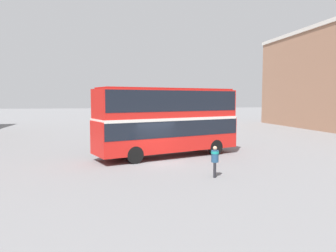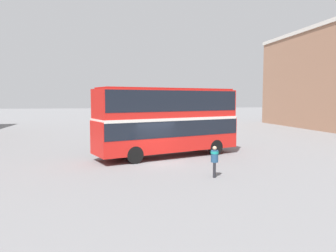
# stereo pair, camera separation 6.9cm
# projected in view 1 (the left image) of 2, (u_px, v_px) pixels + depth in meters

# --- Properties ---
(ground_plane) EXTENTS (240.00, 240.00, 0.00)m
(ground_plane) POSITION_uv_depth(u_px,v_px,m) (157.00, 162.00, 20.81)
(ground_plane) COLOR slate
(double_decker_bus) EXTENTS (10.55, 5.84, 4.76)m
(double_decker_bus) POSITION_uv_depth(u_px,v_px,m) (168.00, 117.00, 22.71)
(double_decker_bus) COLOR red
(double_decker_bus) RESTS_ON ground_plane
(pedestrian_foreground) EXTENTS (0.51, 0.51, 1.62)m
(pedestrian_foreground) POSITION_uv_depth(u_px,v_px,m) (215.00, 158.00, 16.81)
(pedestrian_foreground) COLOR #232328
(pedestrian_foreground) RESTS_ON ground_plane
(parked_car_kerb_near) EXTENTS (4.80, 2.21, 1.58)m
(parked_car_kerb_near) POSITION_uv_depth(u_px,v_px,m) (177.00, 127.00, 37.56)
(parked_car_kerb_near) COLOR slate
(parked_car_kerb_near) RESTS_ON ground_plane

